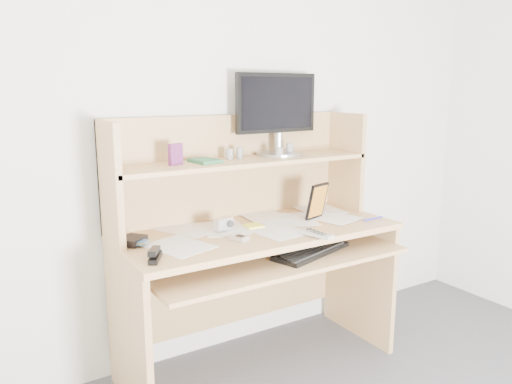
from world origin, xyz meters
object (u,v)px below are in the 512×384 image
desk (251,236)px  tv_remote (316,234)px  keyboard (311,250)px  game_case (317,201)px  monitor (277,112)px

desk → tv_remote: size_ratio=8.08×
keyboard → game_case: game_case is taller
keyboard → monitor: size_ratio=0.92×
game_case → keyboard: bearing=-150.1°
tv_remote → game_case: size_ratio=0.90×
game_case → monitor: 0.53m
keyboard → desk: bearing=105.0°
keyboard → tv_remote: (-0.02, -0.06, 0.10)m
keyboard → tv_remote: tv_remote is taller
keyboard → monitor: 0.78m
monitor → game_case: bearing=-68.6°
desk → tv_remote: bearing=-65.7°
tv_remote → monitor: 0.74m
game_case → monitor: size_ratio=0.38×
desk → tv_remote: (0.15, -0.34, 0.07)m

